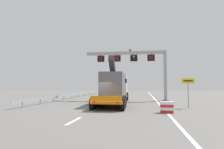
{
  "coord_description": "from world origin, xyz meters",
  "views": [
    {
      "loc": [
        4.23,
        -17.28,
        2.24
      ],
      "look_at": [
        0.31,
        7.52,
        3.61
      ],
      "focal_mm": 30.29,
      "sensor_mm": 36.0,
      "label": 1
    }
  ],
  "objects": [
    {
      "name": "ground",
      "position": [
        0.0,
        0.0,
        0.0
      ],
      "size": [
        112.0,
        112.0,
        0.0
      ],
      "primitive_type": "plane",
      "color": "slate"
    },
    {
      "name": "crash_barrier_striped",
      "position": [
        6.17,
        -1.66,
        0.45
      ],
      "size": [
        1.03,
        0.56,
        0.9
      ],
      "color": "red",
      "rests_on": "ground"
    },
    {
      "name": "exit_sign_yellow",
      "position": [
        8.7,
        2.12,
        2.1
      ],
      "size": [
        1.21,
        0.15,
        2.87
      ],
      "color": "#9EA0A5",
      "rests_on": "ground"
    },
    {
      "name": "overhead_lane_gantry",
      "position": [
        3.42,
        10.22,
        5.78
      ],
      "size": [
        11.9,
        0.9,
        7.44
      ],
      "color": "#9EA0A5",
      "rests_on": "ground"
    },
    {
      "name": "edge_line_right",
      "position": [
        6.2,
        12.0,
        0.01
      ],
      "size": [
        0.2,
        63.0,
        0.01
      ],
      "primitive_type": "cube",
      "color": "silver",
      "rests_on": "ground"
    },
    {
      "name": "heavy_haul_truck_orange",
      "position": [
        0.93,
        6.35,
        1.99
      ],
      "size": [
        3.53,
        14.15,
        5.3
      ],
      "color": "orange",
      "rests_on": "ground"
    },
    {
      "name": "lane_markings",
      "position": [
        0.05,
        18.21,
        0.01
      ],
      "size": [
        0.2,
        51.01,
        0.01
      ],
      "color": "silver",
      "rests_on": "ground"
    },
    {
      "name": "guardrail_left",
      "position": [
        -7.31,
        14.43,
        0.56
      ],
      "size": [
        0.13,
        32.86,
        0.76
      ],
      "color": "#999EA3",
      "rests_on": "ground"
    }
  ]
}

